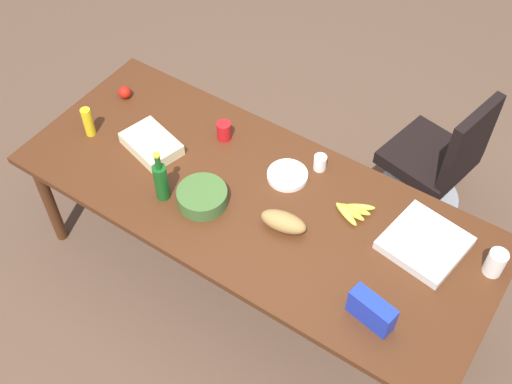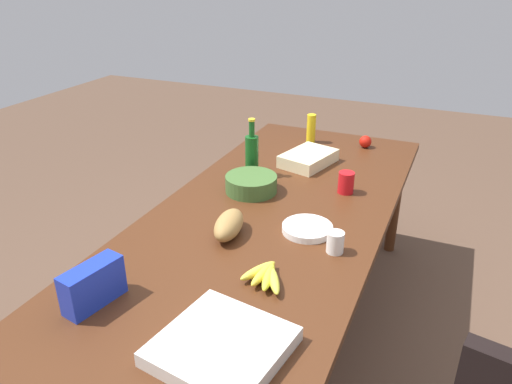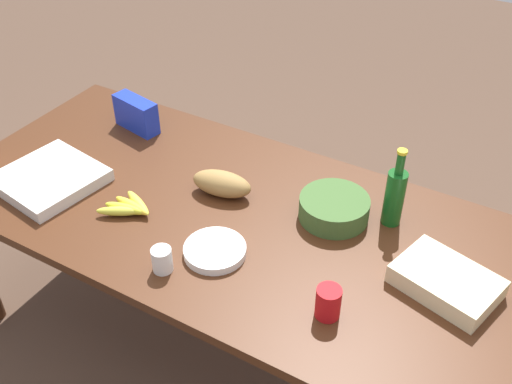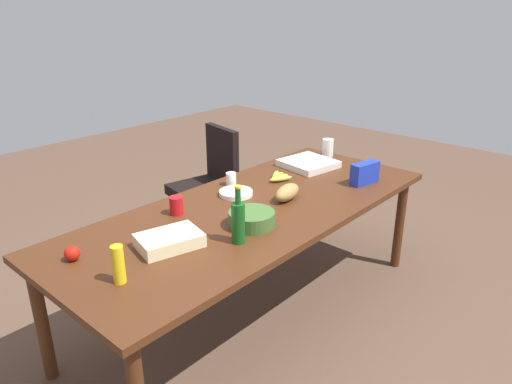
{
  "view_description": "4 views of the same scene",
  "coord_description": "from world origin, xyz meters",
  "px_view_note": "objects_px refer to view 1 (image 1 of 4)",
  "views": [
    {
      "loc": [
        1.18,
        -1.75,
        3.34
      ],
      "look_at": [
        0.01,
        0.01,
        0.81
      ],
      "focal_mm": 44.65,
      "sensor_mm": 36.0,
      "label": 1
    },
    {
      "loc": [
        1.86,
        0.75,
        1.84
      ],
      "look_at": [
        -0.04,
        -0.07,
        0.86
      ],
      "focal_mm": 34.46,
      "sensor_mm": 36.0,
      "label": 2
    },
    {
      "loc": [
        -0.82,
        1.47,
        2.23
      ],
      "look_at": [
        0.08,
        -0.08,
        0.84
      ],
      "focal_mm": 42.39,
      "sensor_mm": 36.0,
      "label": 3
    },
    {
      "loc": [
        -2.01,
        -1.82,
        1.94
      ],
      "look_at": [
        0.07,
        0.04,
        0.83
      ],
      "focal_mm": 33.44,
      "sensor_mm": 36.0,
      "label": 4
    }
  ],
  "objects_px": {
    "salad_bowl": "(202,197)",
    "office_chair": "(433,168)",
    "apple_red": "(125,92)",
    "bread_loaf": "(283,222)",
    "paper_plate_stack": "(287,175)",
    "pizza_box": "(425,243)",
    "red_solo_cup": "(224,131)",
    "paper_cup": "(320,163)",
    "sheet_cake": "(151,144)",
    "mayo_jar": "(495,263)",
    "conference_table": "(254,205)",
    "mustard_bottle": "(88,122)",
    "banana_bunch": "(352,211)",
    "wine_bottle": "(161,181)",
    "chip_bag_blue": "(372,311)"
  },
  "relations": [
    {
      "from": "salad_bowl",
      "to": "office_chair",
      "type": "bearing_deg",
      "value": 57.2
    },
    {
      "from": "office_chair",
      "to": "apple_red",
      "type": "distance_m",
      "value": 1.96
    },
    {
      "from": "bread_loaf",
      "to": "paper_plate_stack",
      "type": "bearing_deg",
      "value": 118.45
    },
    {
      "from": "salad_bowl",
      "to": "pizza_box",
      "type": "bearing_deg",
      "value": 19.6
    },
    {
      "from": "red_solo_cup",
      "to": "paper_cup",
      "type": "relative_size",
      "value": 1.22
    },
    {
      "from": "sheet_cake",
      "to": "mayo_jar",
      "type": "bearing_deg",
      "value": 8.35
    },
    {
      "from": "office_chair",
      "to": "paper_cup",
      "type": "relative_size",
      "value": 10.58
    },
    {
      "from": "office_chair",
      "to": "bread_loaf",
      "type": "relative_size",
      "value": 3.97
    },
    {
      "from": "conference_table",
      "to": "paper_plate_stack",
      "type": "xyz_separation_m",
      "value": [
        0.07,
        0.22,
        0.08
      ]
    },
    {
      "from": "red_solo_cup",
      "to": "pizza_box",
      "type": "height_order",
      "value": "red_solo_cup"
    },
    {
      "from": "mustard_bottle",
      "to": "pizza_box",
      "type": "relative_size",
      "value": 0.51
    },
    {
      "from": "bread_loaf",
      "to": "banana_bunch",
      "type": "relative_size",
      "value": 1.21
    },
    {
      "from": "conference_table",
      "to": "wine_bottle",
      "type": "bearing_deg",
      "value": -147.23
    },
    {
      "from": "red_solo_cup",
      "to": "mayo_jar",
      "type": "distance_m",
      "value": 1.58
    },
    {
      "from": "chip_bag_blue",
      "to": "apple_red",
      "type": "height_order",
      "value": "chip_bag_blue"
    },
    {
      "from": "paper_cup",
      "to": "chip_bag_blue",
      "type": "distance_m",
      "value": 0.93
    },
    {
      "from": "office_chair",
      "to": "banana_bunch",
      "type": "relative_size",
      "value": 4.8
    },
    {
      "from": "mustard_bottle",
      "to": "paper_cup",
      "type": "bearing_deg",
      "value": 22.08
    },
    {
      "from": "mustard_bottle",
      "to": "bread_loaf",
      "type": "distance_m",
      "value": 1.27
    },
    {
      "from": "bread_loaf",
      "to": "wine_bottle",
      "type": "xyz_separation_m",
      "value": [
        -0.63,
        -0.17,
        0.07
      ]
    },
    {
      "from": "chip_bag_blue",
      "to": "banana_bunch",
      "type": "distance_m",
      "value": 0.6
    },
    {
      "from": "paper_plate_stack",
      "to": "apple_red",
      "type": "relative_size",
      "value": 2.89
    },
    {
      "from": "sheet_cake",
      "to": "pizza_box",
      "type": "bearing_deg",
      "value": 8.51
    },
    {
      "from": "wine_bottle",
      "to": "mayo_jar",
      "type": "bearing_deg",
      "value": 17.67
    },
    {
      "from": "sheet_cake",
      "to": "office_chair",
      "type": "bearing_deg",
      "value": 41.11
    },
    {
      "from": "red_solo_cup",
      "to": "bread_loaf",
      "type": "height_order",
      "value": "red_solo_cup"
    },
    {
      "from": "pizza_box",
      "to": "apple_red",
      "type": "height_order",
      "value": "apple_red"
    },
    {
      "from": "office_chair",
      "to": "paper_cup",
      "type": "xyz_separation_m",
      "value": [
        -0.44,
        -0.73,
        0.45
      ]
    },
    {
      "from": "banana_bunch",
      "to": "mustard_bottle",
      "type": "bearing_deg",
      "value": -168.26
    },
    {
      "from": "bread_loaf",
      "to": "pizza_box",
      "type": "bearing_deg",
      "value": 24.62
    },
    {
      "from": "sheet_cake",
      "to": "apple_red",
      "type": "distance_m",
      "value": 0.47
    },
    {
      "from": "apple_red",
      "to": "red_solo_cup",
      "type": "bearing_deg",
      "value": 4.18
    },
    {
      "from": "paper_cup",
      "to": "pizza_box",
      "type": "distance_m",
      "value": 0.7
    },
    {
      "from": "salad_bowl",
      "to": "chip_bag_blue",
      "type": "xyz_separation_m",
      "value": [
        1.03,
        -0.13,
        0.03
      ]
    },
    {
      "from": "chip_bag_blue",
      "to": "mayo_jar",
      "type": "distance_m",
      "value": 0.66
    },
    {
      "from": "bread_loaf",
      "to": "salad_bowl",
      "type": "distance_m",
      "value": 0.45
    },
    {
      "from": "mustard_bottle",
      "to": "banana_bunch",
      "type": "bearing_deg",
      "value": 11.74
    },
    {
      "from": "conference_table",
      "to": "paper_plate_stack",
      "type": "height_order",
      "value": "paper_plate_stack"
    },
    {
      "from": "red_solo_cup",
      "to": "salad_bowl",
      "type": "relative_size",
      "value": 0.42
    },
    {
      "from": "mustard_bottle",
      "to": "paper_plate_stack",
      "type": "distance_m",
      "value": 1.16
    },
    {
      "from": "mayo_jar",
      "to": "salad_bowl",
      "type": "bearing_deg",
      "value": -163.11
    },
    {
      "from": "paper_cup",
      "to": "sheet_cake",
      "type": "relative_size",
      "value": 0.28
    },
    {
      "from": "salad_bowl",
      "to": "chip_bag_blue",
      "type": "distance_m",
      "value": 1.04
    },
    {
      "from": "sheet_cake",
      "to": "paper_plate_stack",
      "type": "distance_m",
      "value": 0.78
    },
    {
      "from": "red_solo_cup",
      "to": "chip_bag_blue",
      "type": "height_order",
      "value": "chip_bag_blue"
    },
    {
      "from": "bread_loaf",
      "to": "apple_red",
      "type": "height_order",
      "value": "bread_loaf"
    },
    {
      "from": "pizza_box",
      "to": "paper_plate_stack",
      "type": "distance_m",
      "value": 0.8
    },
    {
      "from": "paper_plate_stack",
      "to": "banana_bunch",
      "type": "height_order",
      "value": "banana_bunch"
    },
    {
      "from": "conference_table",
      "to": "mayo_jar",
      "type": "distance_m",
      "value": 1.23
    },
    {
      "from": "conference_table",
      "to": "sheet_cake",
      "type": "distance_m",
      "value": 0.68
    }
  ]
}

